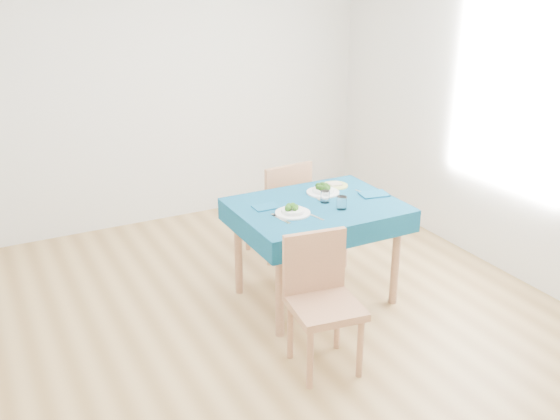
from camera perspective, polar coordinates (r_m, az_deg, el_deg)
name	(u,v)px	position (r m, az deg, el deg)	size (l,w,h in m)	color
room_shell	(280,137)	(3.95, 0.00, 6.73)	(4.02, 4.52, 2.73)	olive
table	(316,252)	(4.62, 3.29, -3.86)	(1.16, 0.88, 0.76)	navy
chair_near	(326,295)	(3.78, 4.20, -7.78)	(0.41, 0.45, 1.02)	#956646
chair_far	(276,194)	(5.28, -0.40, 1.52)	(0.44, 0.48, 1.10)	#956646
bowl_near	(293,209)	(4.28, 1.17, 0.11)	(0.24, 0.24, 0.07)	white
bowl_far	(323,188)	(4.68, 3.96, 1.98)	(0.25, 0.25, 0.08)	white
fork_near	(281,219)	(4.20, 0.12, -0.83)	(0.03, 0.19, 0.00)	silver
knife_near	(313,215)	(4.26, 3.00, -0.50)	(0.02, 0.23, 0.00)	silver
fork_far	(316,197)	(4.61, 3.30, 1.23)	(0.02, 0.18, 0.00)	silver
knife_far	(365,193)	(4.72, 7.79, 1.53)	(0.01, 0.20, 0.00)	silver
napkin_near	(266,207)	(4.40, -1.29, 0.28)	(0.18, 0.12, 0.01)	navy
napkin_far	(374,194)	(4.69, 8.60, 1.43)	(0.20, 0.14, 0.01)	navy
tumbler_center	(325,197)	(4.50, 4.14, 1.22)	(0.07, 0.07, 0.09)	white
tumbler_side	(342,203)	(4.38, 5.66, 0.66)	(0.07, 0.07, 0.09)	white
side_plate	(335,185)	(4.85, 5.04, 2.25)	(0.20, 0.20, 0.01)	#BBCA62
bread_slice	(335,184)	(4.84, 5.05, 2.39)	(0.09, 0.09, 0.01)	beige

